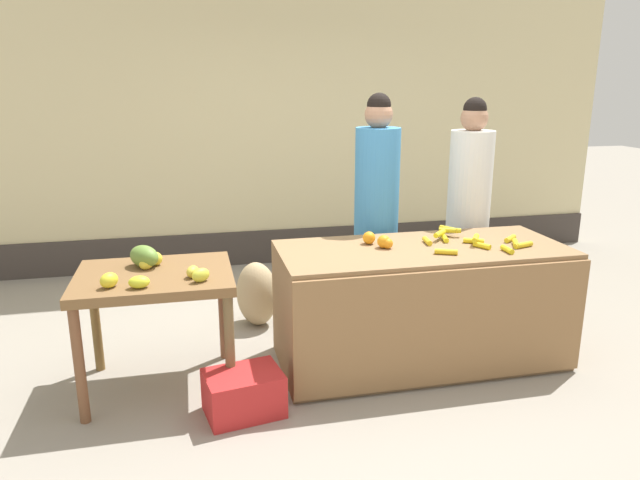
{
  "coord_description": "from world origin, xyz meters",
  "views": [
    {
      "loc": [
        -1.03,
        -3.53,
        1.9
      ],
      "look_at": [
        -0.19,
        0.15,
        0.87
      ],
      "focal_mm": 32.79,
      "sensor_mm": 36.0,
      "label": 1
    }
  ],
  "objects_px": {
    "produce_sack": "(257,294)",
    "vendor_woman_blue_shirt": "(376,213)",
    "vendor_woman_white_shirt": "(468,211)",
    "produce_crate": "(244,393)"
  },
  "relations": [
    {
      "from": "produce_crate",
      "to": "produce_sack",
      "type": "height_order",
      "value": "produce_sack"
    },
    {
      "from": "produce_sack",
      "to": "vendor_woman_blue_shirt",
      "type": "bearing_deg",
      "value": -12.53
    },
    {
      "from": "vendor_woman_blue_shirt",
      "to": "produce_sack",
      "type": "relative_size",
      "value": 3.51
    },
    {
      "from": "vendor_woman_white_shirt",
      "to": "produce_sack",
      "type": "distance_m",
      "value": 1.82
    },
    {
      "from": "vendor_woman_white_shirt",
      "to": "produce_crate",
      "type": "bearing_deg",
      "value": -150.45
    },
    {
      "from": "produce_crate",
      "to": "produce_sack",
      "type": "distance_m",
      "value": 1.32
    },
    {
      "from": "vendor_woman_white_shirt",
      "to": "produce_sack",
      "type": "height_order",
      "value": "vendor_woman_white_shirt"
    },
    {
      "from": "vendor_woman_blue_shirt",
      "to": "vendor_woman_white_shirt",
      "type": "bearing_deg",
      "value": -0.12
    },
    {
      "from": "vendor_woman_blue_shirt",
      "to": "vendor_woman_white_shirt",
      "type": "distance_m",
      "value": 0.77
    },
    {
      "from": "vendor_woman_blue_shirt",
      "to": "produce_sack",
      "type": "height_order",
      "value": "vendor_woman_blue_shirt"
    }
  ]
}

